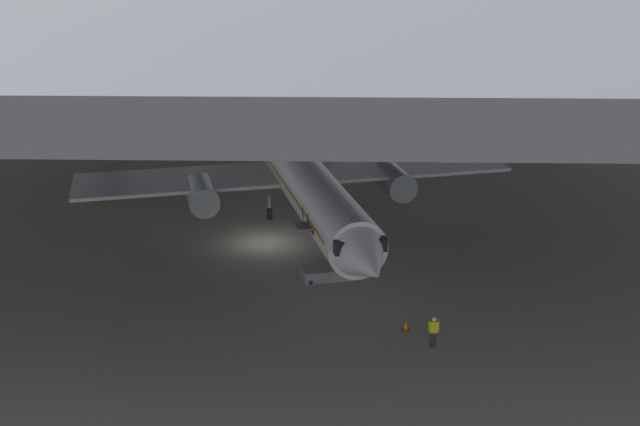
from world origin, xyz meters
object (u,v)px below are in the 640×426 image
(airplane_main, at_px, (306,182))
(boarding_stairs, at_px, (331,267))
(crew_worker_near_nose, at_px, (434,330))
(traffic_cone_orange, at_px, (406,325))
(crew_worker_by_stairs, at_px, (358,241))

(airplane_main, height_order, boarding_stairs, airplane_main)
(crew_worker_near_nose, xyz_separation_m, traffic_cone_orange, (-1.25, 1.86, -0.69))
(airplane_main, bearing_deg, crew_worker_near_nose, -67.77)
(airplane_main, xyz_separation_m, traffic_cone_orange, (6.05, -15.99, -3.04))
(boarding_stairs, relative_size, crew_worker_by_stairs, 2.87)
(boarding_stairs, xyz_separation_m, crew_worker_near_nose, (5.34, -8.53, 0.26))
(crew_worker_by_stairs, bearing_deg, airplane_main, 124.40)
(crew_worker_near_nose, distance_m, crew_worker_by_stairs, 12.97)
(boarding_stairs, xyz_separation_m, traffic_cone_orange, (4.09, -6.67, -0.43))
(crew_worker_by_stairs, bearing_deg, crew_worker_near_nose, -73.86)
(airplane_main, relative_size, traffic_cone_orange, 56.17)
(boarding_stairs, relative_size, crew_worker_near_nose, 2.65)
(boarding_stairs, bearing_deg, traffic_cone_orange, -58.50)
(crew_worker_near_nose, distance_m, traffic_cone_orange, 2.34)
(boarding_stairs, distance_m, crew_worker_by_stairs, 4.29)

